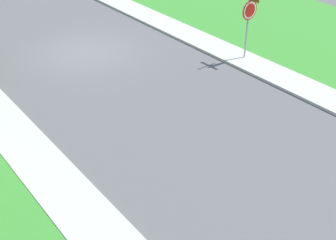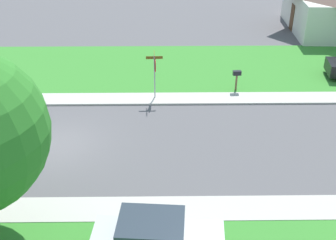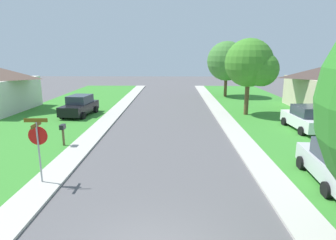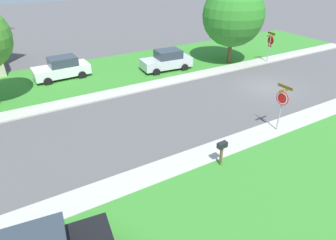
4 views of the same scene
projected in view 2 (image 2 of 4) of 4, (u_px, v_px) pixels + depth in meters
ground_plane at (59, 145)px, 20.54m from camera, size 120.00×120.00×0.00m
sidewalk_west at (285, 98)px, 24.73m from camera, size 1.40×56.00×0.10m
lawn_west at (267, 67)px, 28.82m from camera, size 8.00×56.00×0.08m
stop_sign_far_corner at (155, 68)px, 23.87m from camera, size 0.92×0.92×2.77m
mailbox at (237, 76)px, 25.13m from camera, size 0.27×0.49×1.31m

